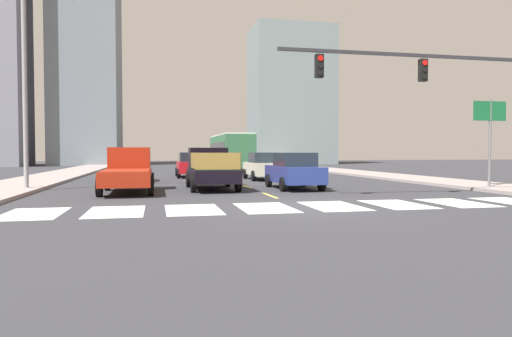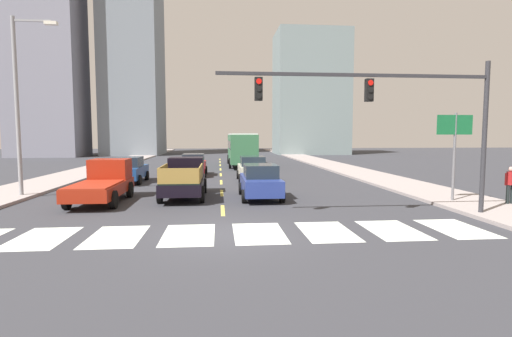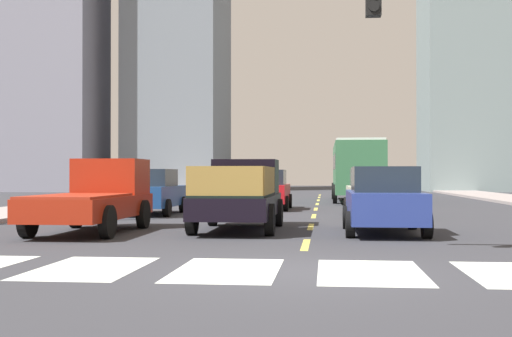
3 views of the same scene
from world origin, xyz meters
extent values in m
plane|color=#323339|center=(0.00, 0.00, 0.00)|extent=(160.00, 160.00, 0.00)
cube|color=gray|center=(11.35, 18.00, 0.07)|extent=(3.64, 110.00, 0.15)
cube|color=gray|center=(-11.35, 18.00, 0.07)|extent=(3.64, 110.00, 0.15)
cube|color=silver|center=(-7.90, 0.00, 0.00)|extent=(1.64, 2.82, 0.01)
cube|color=silver|center=(-5.64, 0.00, 0.00)|extent=(1.64, 2.82, 0.01)
cube|color=silver|center=(-3.39, 0.00, 0.00)|extent=(1.64, 2.82, 0.01)
cube|color=silver|center=(-1.13, 0.00, 0.00)|extent=(1.64, 2.82, 0.01)
cube|color=silver|center=(1.13, 0.00, 0.00)|extent=(1.64, 2.82, 0.01)
cube|color=silver|center=(3.39, 0.00, 0.00)|extent=(1.64, 2.82, 0.01)
cube|color=silver|center=(5.64, 0.00, 0.00)|extent=(1.64, 2.82, 0.01)
cube|color=#D5C54F|center=(0.00, 4.00, 0.00)|extent=(0.16, 2.40, 0.01)
cube|color=#D5C54F|center=(0.00, 9.00, 0.00)|extent=(0.16, 2.40, 0.01)
cube|color=#D5C54F|center=(0.00, 14.00, 0.00)|extent=(0.16, 2.40, 0.01)
cube|color=#D5C54F|center=(0.00, 19.00, 0.00)|extent=(0.16, 2.40, 0.01)
cube|color=#D5C54F|center=(0.00, 24.00, 0.00)|extent=(0.16, 2.40, 0.01)
cube|color=#D5C54F|center=(0.00, 29.00, 0.00)|extent=(0.16, 2.40, 0.01)
cube|color=#D5C54F|center=(0.00, 34.00, 0.00)|extent=(0.16, 2.40, 0.01)
cube|color=#D5C54F|center=(0.00, 39.00, 0.00)|extent=(0.16, 2.40, 0.01)
cube|color=black|center=(-1.92, 7.57, 0.68)|extent=(1.96, 5.20, 0.56)
cube|color=black|center=(-1.92, 9.27, 1.46)|extent=(1.84, 1.60, 1.00)
cube|color=#19232D|center=(-1.92, 9.71, 1.64)|extent=(1.72, 0.08, 0.56)
cube|color=black|center=(-1.92, 6.62, 0.99)|extent=(1.84, 3.30, 0.06)
cylinder|color=black|center=(-2.90, 9.13, 0.40)|extent=(0.22, 0.80, 0.80)
cylinder|color=black|center=(-0.94, 9.13, 0.40)|extent=(0.22, 0.80, 0.80)
cylinder|color=black|center=(-2.90, 6.01, 0.40)|extent=(0.22, 0.80, 0.80)
cylinder|color=black|center=(-0.94, 6.01, 0.40)|extent=(0.22, 0.80, 0.80)
cube|color=olive|center=(-2.83, 6.62, 1.37)|extent=(0.06, 3.17, 0.70)
cube|color=olive|center=(-1.02, 6.62, 1.37)|extent=(0.06, 3.17, 0.70)
cube|color=olive|center=(-1.92, 5.03, 1.37)|extent=(1.80, 0.06, 0.70)
cube|color=maroon|center=(-5.67, 6.38, 0.68)|extent=(1.96, 5.20, 0.56)
cube|color=maroon|center=(-5.67, 8.08, 1.46)|extent=(1.84, 1.60, 1.00)
cube|color=#19232D|center=(-5.67, 8.52, 1.64)|extent=(1.72, 0.08, 0.56)
cube|color=#9C2614|center=(-5.67, 5.43, 0.99)|extent=(1.84, 3.30, 0.06)
cylinder|color=black|center=(-6.65, 7.94, 0.40)|extent=(0.22, 0.80, 0.80)
cylinder|color=black|center=(-4.69, 7.94, 0.40)|extent=(0.22, 0.80, 0.80)
cylinder|color=black|center=(-6.65, 4.82, 0.40)|extent=(0.22, 0.80, 0.80)
cylinder|color=black|center=(-4.69, 4.82, 0.40)|extent=(0.22, 0.80, 0.80)
cube|color=#356F47|center=(2.16, 27.71, 1.85)|extent=(2.50, 10.80, 2.70)
cube|color=#19232D|center=(2.16, 27.71, 2.20)|extent=(2.52, 9.94, 0.80)
cube|color=silver|center=(2.16, 27.71, 3.26)|extent=(2.40, 10.37, 0.12)
cylinder|color=black|center=(0.91, 31.06, 0.50)|extent=(0.22, 1.00, 1.00)
cylinder|color=black|center=(3.41, 31.06, 0.50)|extent=(0.22, 1.00, 1.00)
cylinder|color=black|center=(0.91, 24.74, 0.50)|extent=(0.22, 1.00, 1.00)
cylinder|color=black|center=(3.41, 24.74, 0.50)|extent=(0.22, 1.00, 1.00)
cube|color=beige|center=(2.15, 14.48, 0.70)|extent=(1.80, 4.40, 0.76)
cube|color=#1E2833|center=(2.15, 14.33, 1.40)|extent=(1.58, 2.11, 0.64)
cylinder|color=black|center=(1.25, 15.85, 0.32)|extent=(0.22, 0.64, 0.64)
cylinder|color=black|center=(3.05, 15.85, 0.32)|extent=(0.22, 0.64, 0.64)
cylinder|color=black|center=(1.25, 13.12, 0.32)|extent=(0.22, 0.64, 0.64)
cylinder|color=black|center=(3.05, 13.12, 0.32)|extent=(0.22, 0.64, 0.64)
cube|color=navy|center=(1.92, 7.05, 0.70)|extent=(1.80, 4.40, 0.76)
cube|color=#1E2833|center=(1.92, 6.90, 1.40)|extent=(1.58, 2.11, 0.64)
cylinder|color=black|center=(1.02, 8.41, 0.32)|extent=(0.22, 0.64, 0.64)
cylinder|color=black|center=(2.82, 8.41, 0.32)|extent=(0.22, 0.64, 0.64)
cylinder|color=black|center=(1.02, 5.68, 0.32)|extent=(0.22, 0.64, 0.64)
cylinder|color=black|center=(2.82, 5.68, 0.32)|extent=(0.22, 0.64, 0.64)
cube|color=navy|center=(-6.12, 14.41, 0.70)|extent=(1.80, 4.40, 0.76)
cube|color=#1E2833|center=(-6.12, 14.26, 1.40)|extent=(1.58, 2.11, 0.64)
cylinder|color=black|center=(-7.02, 15.77, 0.32)|extent=(0.22, 0.64, 0.64)
cylinder|color=black|center=(-5.22, 15.77, 0.32)|extent=(0.22, 0.64, 0.64)
cylinder|color=black|center=(-7.02, 13.05, 0.32)|extent=(0.22, 0.64, 0.64)
cylinder|color=black|center=(-5.22, 13.05, 0.32)|extent=(0.22, 0.64, 0.64)
cube|color=red|center=(-2.11, 18.49, 0.70)|extent=(1.80, 4.40, 0.76)
cube|color=#1E2833|center=(-2.11, 18.34, 1.40)|extent=(1.58, 2.11, 0.64)
cylinder|color=black|center=(-3.01, 19.85, 0.32)|extent=(0.22, 0.64, 0.64)
cylinder|color=black|center=(-1.21, 19.85, 0.32)|extent=(0.22, 0.64, 0.64)
cylinder|color=black|center=(-3.01, 17.12, 0.32)|extent=(0.22, 0.64, 0.64)
cylinder|color=black|center=(-1.21, 17.12, 0.32)|extent=(0.22, 0.64, 0.64)
cube|color=#2D2D33|center=(4.94, 1.89, 5.40)|extent=(10.37, 0.12, 0.12)
cube|color=black|center=(5.46, 1.89, 4.85)|extent=(0.28, 0.24, 0.84)
cylinder|color=red|center=(5.46, 1.76, 5.11)|extent=(0.20, 0.04, 0.20)
cylinder|color=black|center=(5.46, 1.76, 4.85)|extent=(0.20, 0.04, 0.20)
cylinder|color=black|center=(5.46, 1.76, 4.59)|extent=(0.20, 0.04, 0.20)
cube|color=black|center=(1.31, 1.89, 4.85)|extent=(0.28, 0.24, 0.84)
cylinder|color=red|center=(1.31, 1.76, 5.11)|extent=(0.20, 0.04, 0.20)
cylinder|color=black|center=(1.31, 1.76, 4.85)|extent=(0.20, 0.04, 0.20)
cylinder|color=black|center=(1.31, 1.76, 4.59)|extent=(0.20, 0.04, 0.20)
cylinder|color=slate|center=(10.71, 4.73, 2.10)|extent=(0.12, 0.12, 4.20)
cube|color=#166435|center=(10.66, 4.71, 3.65)|extent=(1.70, 0.06, 0.90)
cylinder|color=gray|center=(-10.17, 8.37, 4.50)|extent=(0.20, 0.20, 9.00)
cube|color=gray|center=(15.08, 52.36, 9.96)|extent=(11.57, 8.68, 19.92)
cube|color=slate|center=(-13.62, 53.13, 15.82)|extent=(8.51, 11.25, 31.64)
camera|label=1|loc=(-4.47, -14.15, 1.75)|focal=32.68mm
camera|label=2|loc=(-0.15, -12.53, 3.19)|focal=27.66mm
camera|label=3|loc=(0.43, -10.62, 1.53)|focal=47.33mm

